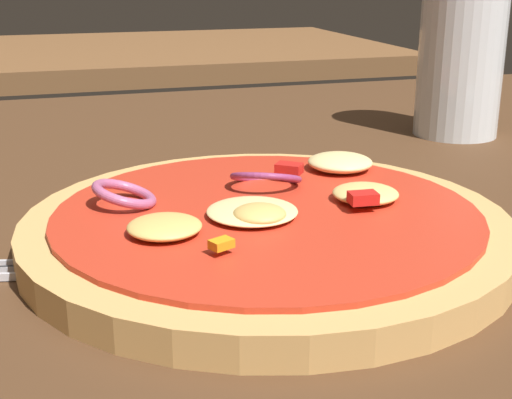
% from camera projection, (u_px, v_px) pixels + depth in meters
% --- Properties ---
extents(dining_table, '(1.40, 1.02, 0.03)m').
position_uv_depth(dining_table, '(214.00, 278.00, 0.40)').
color(dining_table, '#4C301C').
rests_on(dining_table, ground).
extents(pizza, '(0.27, 0.27, 0.04)m').
position_uv_depth(pizza, '(267.00, 226.00, 0.40)').
color(pizza, tan).
rests_on(pizza, dining_table).
extents(beer_glass, '(0.07, 0.07, 0.15)m').
position_uv_depth(beer_glass, '(460.00, 64.00, 0.64)').
color(beer_glass, silver).
rests_on(beer_glass, dining_table).
extents(background_table, '(0.74, 0.58, 0.03)m').
position_uv_depth(background_table, '(189.00, 53.00, 1.38)').
color(background_table, brown).
rests_on(background_table, ground).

